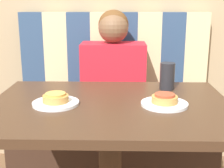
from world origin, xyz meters
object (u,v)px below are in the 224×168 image
Objects in this scene: person at (113,66)px; pizza_left at (56,98)px; plate_left at (56,103)px; drinking_cup at (167,76)px; plate_right at (164,104)px; pizza_right at (165,99)px.

pizza_left is (-0.22, -0.69, 0.00)m from person.
plate_left is 0.56m from drinking_cup.
plate_left and plate_right have the same top height.
person is 0.73m from plate_left.
person reaches higher than plate_right.
pizza_left and pizza_right have the same top height.
person is at bearing 72.04° from plate_left.
plate_right is (0.45, 0.00, 0.00)m from plate_left.
drinking_cup is (0.27, -0.45, 0.04)m from person.
drinking_cup is (0.05, 0.25, 0.04)m from pizza_right.
pizza_right is at bearing -100.34° from drinking_cup.
pizza_right is at bearing 176.42° from plate_right.
drinking_cup is at bearing 79.66° from pizza_right.
person is 0.73m from pizza_left.
pizza_left is (0.00, 0.00, 0.02)m from plate_left.
plate_left is at bearing -176.42° from pizza_left.
pizza_right reaches higher than plate_left.
pizza_right is at bearing 0.00° from pizza_left.
person is at bearing 72.04° from pizza_left.
plate_left is at bearing 180.00° from plate_right.
drinking_cup is (0.49, 0.25, 0.04)m from pizza_left.
drinking_cup reaches higher than plate_left.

